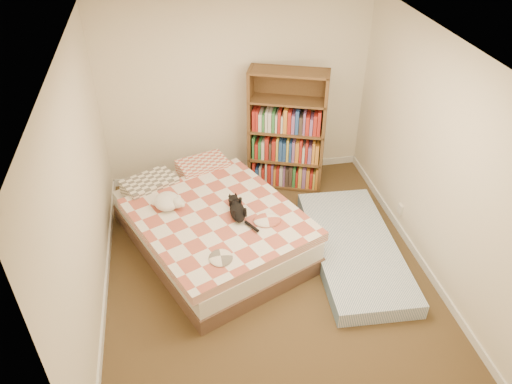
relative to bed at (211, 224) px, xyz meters
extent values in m
cube|color=#49351F|center=(0.54, -0.57, -0.27)|extent=(3.50, 4.00, 0.01)
cube|color=white|center=(0.54, -0.57, 2.23)|extent=(3.50, 4.00, 0.01)
cube|color=white|center=(0.54, 1.43, 0.98)|extent=(3.50, 0.01, 2.50)
cube|color=white|center=(0.54, -2.57, 0.98)|extent=(3.50, 0.01, 2.50)
cube|color=white|center=(-1.21, -0.57, 0.98)|extent=(0.01, 4.00, 2.50)
cube|color=white|center=(2.29, -0.57, 0.98)|extent=(0.01, 4.00, 2.50)
cube|color=white|center=(0.54, 1.42, -0.22)|extent=(3.50, 0.02, 0.10)
cube|color=white|center=(-1.20, -0.57, -0.22)|extent=(0.02, 4.00, 0.10)
cube|color=white|center=(2.28, -0.57, -0.22)|extent=(0.02, 4.00, 0.10)
cube|color=white|center=(2.27, -0.17, 0.03)|extent=(0.03, 0.09, 0.13)
cube|color=brown|center=(0.00, -0.04, -0.17)|extent=(2.33, 2.67, 0.20)
cube|color=silver|center=(0.00, -0.04, 0.04)|extent=(2.28, 2.62, 0.22)
cube|color=#C45B48|center=(0.00, -0.04, 0.21)|extent=(2.24, 2.34, 0.11)
cube|color=#686158|center=(-0.37, 0.80, 0.24)|extent=(0.72, 0.60, 0.17)
cube|color=#C45B48|center=(0.37, 0.80, 0.24)|extent=(0.72, 0.60, 0.17)
cube|color=#51361B|center=(0.66, 1.05, 0.56)|extent=(0.15, 0.33, 1.66)
cube|color=#51361B|center=(1.61, 1.05, 0.56)|extent=(0.15, 0.33, 1.66)
cube|color=#51361B|center=(1.14, 1.20, 0.56)|extent=(0.94, 0.36, 1.66)
cube|color=#51361B|center=(1.14, 1.05, -0.25)|extent=(1.05, 0.66, 0.03)
cube|color=#51361B|center=(1.14, 1.05, 0.57)|extent=(1.05, 0.66, 0.03)
cube|color=#51361B|center=(1.14, 1.05, 1.37)|extent=(1.05, 0.66, 0.03)
cube|color=#678AAC|center=(1.58, -0.53, -0.18)|extent=(1.03, 2.09, 0.18)
ellipsoid|color=black|center=(0.28, -0.23, 0.33)|extent=(0.19, 0.39, 0.12)
sphere|color=black|center=(0.28, -0.03, 0.34)|extent=(0.12, 0.12, 0.12)
cone|color=black|center=(0.24, 0.01, 0.39)|extent=(0.04, 0.04, 0.04)
cone|color=black|center=(0.31, 0.01, 0.39)|extent=(0.04, 0.04, 0.04)
cylinder|color=black|center=(0.38, -0.49, 0.29)|extent=(0.05, 0.22, 0.04)
ellipsoid|color=white|center=(-0.48, 0.08, 0.34)|extent=(0.36, 0.39, 0.16)
sphere|color=white|center=(-0.39, -0.02, 0.36)|extent=(0.15, 0.15, 0.12)
sphere|color=white|center=(-0.34, -0.06, 0.34)|extent=(0.07, 0.07, 0.06)
sphere|color=white|center=(-0.61, 0.14, 0.32)|extent=(0.09, 0.09, 0.07)
camera|label=1|loc=(-0.32, -4.55, 3.68)|focal=35.00mm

